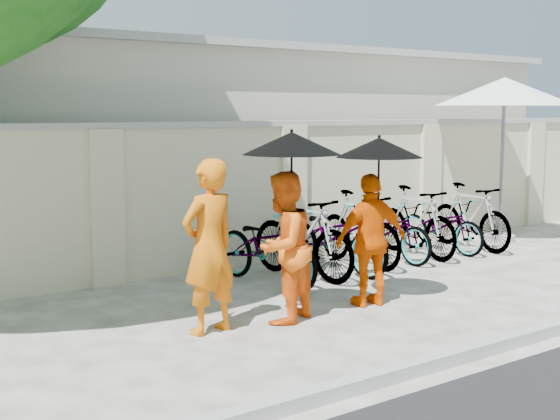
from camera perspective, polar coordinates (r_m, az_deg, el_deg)
ground at (r=8.29m, az=3.00°, el=-8.32°), size 80.00×80.00×0.00m
kerb at (r=7.11m, az=12.00°, el=-10.62°), size 40.00×0.16×0.12m
compound_wall at (r=11.22m, az=-3.58°, el=0.98°), size 20.00×0.30×2.00m
building_behind at (r=14.94m, az=-8.46°, el=4.78°), size 14.00×6.00×3.20m
monk_left at (r=7.81m, az=-5.22°, el=-2.68°), size 0.70×0.52×1.76m
monk_center at (r=8.19m, az=0.22°, el=-2.74°), size 0.96×0.87×1.60m
parasol_center at (r=8.04m, az=0.86°, el=4.90°), size 1.02×1.02×1.10m
monk_right at (r=8.95m, az=6.70°, el=-2.19°), size 0.95×0.55×1.53m
parasol_right at (r=8.79m, az=7.26°, el=4.55°), size 0.98×0.98×1.07m
patio_umbrella at (r=13.79m, az=16.09°, el=8.19°), size 2.72×2.72×2.79m
bike_0 at (r=10.03m, az=-0.97°, el=-2.69°), size 0.82×1.92×0.98m
bike_1 at (r=10.39m, az=1.64°, el=-1.95°), size 0.72×1.92×1.13m
bike_2 at (r=10.80m, az=3.97°, el=-1.89°), size 0.89×2.01×1.02m
bike_3 at (r=11.28m, az=5.81°, el=-1.37°), size 0.61×1.82×1.08m
bike_4 at (r=11.72m, az=7.88°, el=-1.51°), size 0.66×1.74×0.90m
bike_5 at (r=12.12m, az=9.93°, el=-0.84°), size 0.70×1.84×1.08m
bike_6 at (r=12.58m, az=11.70°, el=-1.10°), size 0.66×1.67×0.86m
bike_7 at (r=12.96m, az=13.73°, el=-0.46°), size 0.69×1.81×1.06m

